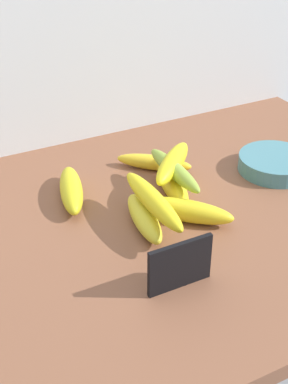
{
  "coord_description": "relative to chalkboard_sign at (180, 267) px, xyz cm",
  "views": [
    {
      "loc": [
        -45.22,
        -73.05,
        60.68
      ],
      "look_at": [
        -5.95,
        2.66,
        8.0
      ],
      "focal_mm": 50.81,
      "sensor_mm": 36.0,
      "label": 1
    }
  ],
  "objects": [
    {
      "name": "banana_4",
      "position": [
        -5.83,
        31.73,
        -1.67
      ],
      "size": [
        9.08,
        17.63,
        4.38
      ],
      "primitive_type": "ellipsoid",
      "rotation": [
        0.0,
        0.0,
        1.28
      ],
      "color": "gold",
      "rests_on": "counter_top"
    },
    {
      "name": "banana_6",
      "position": [
        13.58,
        25.84,
        2.29
      ],
      "size": [
        15.39,
        14.75,
        3.89
      ],
      "primitive_type": "ellipsoid",
      "rotation": [
        0.0,
        0.0,
        3.89
      ],
      "color": "yellow",
      "rests_on": "banana_2"
    },
    {
      "name": "banana_5",
      "position": [
        3.78,
        15.83,
        2.04
      ],
      "size": [
        4.14,
        21.05,
        3.63
      ],
      "primitive_type": "ellipsoid",
      "rotation": [
        0.0,
        0.0,
        1.55
      ],
      "color": "yellow",
      "rests_on": "banana_1"
    },
    {
      "name": "banana_7",
      "position": [
        12.75,
        23.76,
        1.95
      ],
      "size": [
        3.49,
        18.66,
        3.21
      ],
      "primitive_type": "ellipsoid",
      "rotation": [
        0.0,
        0.0,
        4.7
      ],
      "color": "#8DAC39",
      "rests_on": "banana_2"
    },
    {
      "name": "fruit_bowl",
      "position": [
        37.24,
        22.46,
        -2.16
      ],
      "size": [
        15.83,
        15.83,
        3.39
      ],
      "primitive_type": "cylinder",
      "color": "teal",
      "rests_on": "counter_top"
    },
    {
      "name": "chalkboard_sign",
      "position": [
        0.0,
        0.0,
        0.0
      ],
      "size": [
        11.0,
        1.8,
        8.4
      ],
      "color": "black",
      "rests_on": "counter_top"
    },
    {
      "name": "banana_0",
      "position": [
        10.77,
        15.23,
        -1.74
      ],
      "size": [
        15.7,
        15.97,
        4.24
      ],
      "primitive_type": "ellipsoid",
      "rotation": [
        0.0,
        0.0,
        2.34
      ],
      "color": "yellow",
      "rests_on": "counter_top"
    },
    {
      "name": "counter_top",
      "position": [
        10.3,
        17.72,
        -5.36
      ],
      "size": [
        110.0,
        76.0,
        3.0
      ],
      "primitive_type": "cube",
      "color": "brown",
      "rests_on": "ground"
    },
    {
      "name": "banana_2",
      "position": [
        12.86,
        24.45,
        -1.76
      ],
      "size": [
        7.86,
        17.06,
        4.2
      ],
      "primitive_type": "ellipsoid",
      "rotation": [
        0.0,
        0.0,
        4.48
      ],
      "color": "yellow",
      "rests_on": "counter_top"
    },
    {
      "name": "banana_1",
      "position": [
        2.47,
        16.63,
        -1.82
      ],
      "size": [
        6.58,
        16.24,
        4.08
      ],
      "primitive_type": "ellipsoid",
      "rotation": [
        0.0,
        0.0,
        1.41
      ],
      "color": "yellow",
      "rests_on": "counter_top"
    },
    {
      "name": "banana_3",
      "position": [
        14.32,
        34.96,
        -2.19
      ],
      "size": [
        14.47,
        13.49,
        3.33
      ],
      "primitive_type": "ellipsoid",
      "rotation": [
        0.0,
        0.0,
        5.55
      ],
      "color": "yellow",
      "rests_on": "counter_top"
    }
  ]
}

